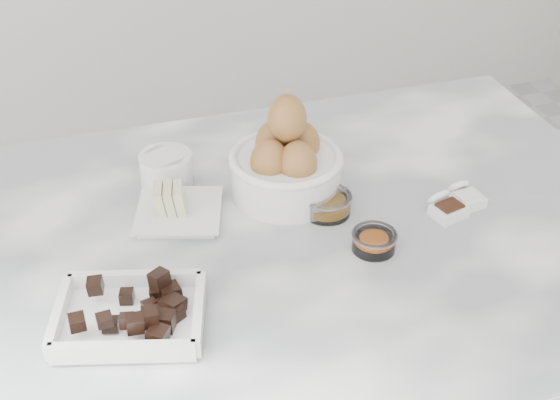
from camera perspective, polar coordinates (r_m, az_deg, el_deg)
The scene contains 9 objects.
marble_slab at distance 1.20m, azimuth -0.49°, elevation -3.30°, with size 1.20×0.80×0.04m, color white.
chocolate_dish at distance 1.04m, azimuth -10.98°, elevation -8.12°, with size 0.22×0.19×0.05m.
butter_plate at distance 1.22m, azimuth -7.52°, elevation -0.54°, with size 0.16×0.16×0.06m.
sugar_ramekin at distance 1.30m, azimuth -8.33°, elevation 2.36°, with size 0.09×0.09×0.05m.
egg_bowl at distance 1.25m, azimuth 0.44°, elevation 2.71°, with size 0.18×0.18×0.18m.
honey_bowl at distance 1.22m, azimuth 3.45°, elevation -0.23°, with size 0.08×0.08×0.03m.
zest_bowl at distance 1.16m, azimuth 6.90°, elevation -2.94°, with size 0.07×0.07×0.03m.
vanilla_spoon at distance 1.25m, azimuth 12.08°, elevation -0.52°, with size 0.06×0.07×0.04m.
salt_spoon at distance 1.28m, azimuth 13.34°, elevation 0.23°, with size 0.06×0.07×0.04m.
Camera 1 is at (-0.27, -0.91, 1.65)m, focal length 50.00 mm.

